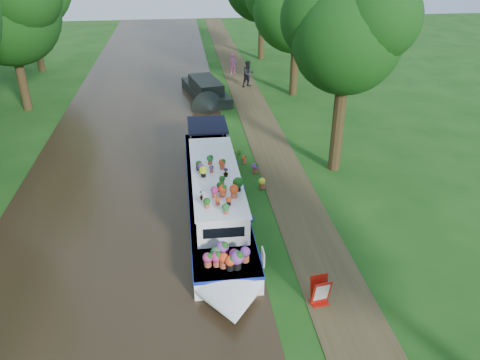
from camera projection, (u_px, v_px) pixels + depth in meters
name	position (u px, v px, depth m)	size (l,w,h in m)	color
ground	(268.00, 204.00, 19.96)	(100.00, 100.00, 0.00)	#174411
canal_water	(125.00, 213.00, 19.30)	(10.00, 100.00, 0.02)	black
towpath	(296.00, 202.00, 20.09)	(2.20, 100.00, 0.03)	#43371F
plant_boat	(216.00, 195.00, 18.93)	(2.29, 13.52, 2.26)	white
tree_near_overhang	(347.00, 30.00, 19.99)	(5.52, 5.28, 8.99)	black
tree_far_c	(6.00, 4.00, 27.79)	(7.13, 6.82, 9.59)	black
second_boat	(206.00, 91.00, 32.51)	(3.30, 7.38, 1.37)	black
sandwich_board	(320.00, 292.00, 14.40)	(0.61, 0.55, 0.93)	#B6160D
pedestrian_pink	(233.00, 64.00, 38.02)	(0.59, 0.39, 1.63)	pink
pedestrian_dark	(248.00, 74.00, 34.79)	(0.94, 0.73, 1.93)	black
verge_plant	(240.00, 153.00, 24.20)	(0.33, 0.29, 0.37)	#305A1B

